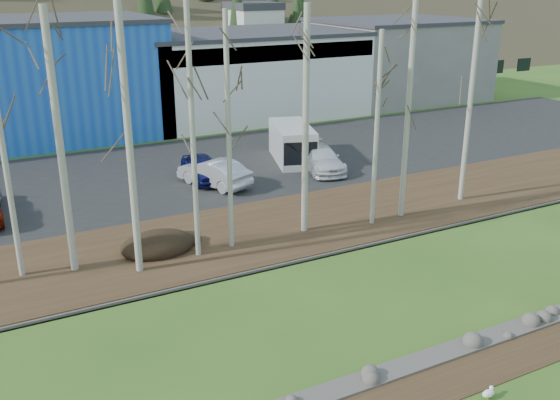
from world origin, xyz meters
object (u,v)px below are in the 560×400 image
seagull (489,393)px  car_3 (203,168)px  car_5 (320,158)px  car_4 (214,173)px  van_white (293,144)px

seagull → car_3: car_3 is taller
car_3 → car_5: bearing=-8.8°
car_5 → car_3: bearing=-179.1°
car_4 → car_5: 6.69m
car_3 → car_4: car_4 is taller
van_white → car_4: bearing=-142.5°
seagull → car_4: bearing=70.2°
car_3 → car_4: 1.23m
seagull → car_3: size_ratio=0.11×
car_3 → van_white: bearing=11.6°
seagull → van_white: bearing=55.2°
seagull → car_5: 21.45m
car_4 → van_white: (6.14, 2.21, 0.37)m
van_white → car_5: bearing=-59.5°
seagull → car_4: car_4 is taller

